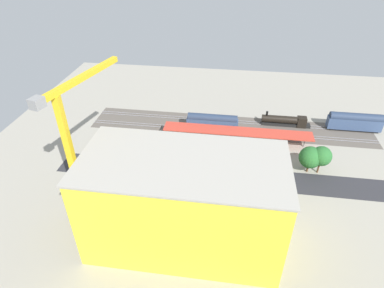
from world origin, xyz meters
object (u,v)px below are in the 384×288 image
Objects in this scene: passenger_coach at (355,121)px; parked_car_3 at (197,179)px; parked_car_2 at (223,183)px; street_tree_0 at (322,156)px; locomotive at (286,121)px; freight_coach_far at (212,122)px; parked_car_1 at (251,185)px; construction_building at (184,203)px; box_truck_0 at (183,187)px; parked_car_0 at (277,186)px; street_tree_2 at (236,151)px; platform_canopy_near at (237,131)px; traffic_light at (279,180)px; street_tree_1 at (310,157)px; tower_crane at (75,140)px.

parked_car_3 is (49.02, 33.81, -2.59)m from passenger_coach.
street_tree_0 reaches higher than parked_car_2.
freight_coach_far is at bearing 15.01° from locomotive.
parked_car_1 is at bearing 44.72° from passenger_coach.
box_truck_0 is at bearing -79.38° from construction_building.
parked_car_2 is 0.51× the size of street_tree_0.
parked_car_0 is at bearing -168.57° from box_truck_0.
freight_coach_far is (25.08, 6.72, 1.46)m from locomotive.
street_tree_2 reaches higher than locomotive.
street_tree_0 reaches higher than platform_canopy_near.
box_truck_0 is 1.08× the size of street_tree_2.
box_truck_0 is (2.66, -14.65, -8.83)m from construction_building.
box_truck_0 is (29.85, 38.55, -0.19)m from locomotive.
freight_coach_far reaches higher than parked_car_2.
freight_coach_far is 2.05× the size of street_tree_0.
locomotive is 34.14m from parked_car_0.
parked_car_0 is 30.66m from construction_building.
freight_coach_far is 34.68m from traffic_light.
parked_car_1 is 17.86m from box_truck_0.
passenger_coach is 3.56× the size of parked_car_1.
street_tree_1 is at bearing -158.42° from parked_car_2.
passenger_coach is at bearing -126.61° from street_tree_1.
platform_canopy_near is 26.32m from street_tree_0.
parked_car_3 is 5.66m from box_truck_0.
parked_car_3 is at bearing 34.59° from passenger_coach.
platform_canopy_near is 22.39m from parked_car_1.
parked_car_3 is at bearing 14.36° from street_tree_0.
parked_car_1 is 0.53× the size of box_truck_0.
passenger_coach is 45.36m from traffic_light.
parked_car_0 is 0.12× the size of construction_building.
parked_car_1 is 7.57m from traffic_light.
locomotive is 25.75m from street_tree_1.
parked_car_1 reaches higher than parked_car_2.
parked_car_2 is at bearing -158.01° from box_truck_0.
box_truck_0 is (24.21, 4.90, 0.83)m from parked_car_0.
street_tree_0 is at bearing -139.82° from construction_building.
platform_canopy_near is at bearing -78.98° from parked_car_1.
parked_car_2 is at bearing 19.37° from street_tree_0.
locomotive is 3.68× the size of parked_car_3.
freight_coach_far is at bearing -93.77° from parked_car_3.
platform_canopy_near is at bearing -62.21° from parked_car_0.
parked_car_2 is 7.23m from parked_car_3.
box_truck_0 is at bearing 36.55° from passenger_coach.
locomotive is 22.21m from passenger_coach.
passenger_coach is 2.05× the size of street_tree_2.
tower_crane is 3.51× the size of box_truck_0.
parked_car_1 is 0.61× the size of street_tree_1.
street_tree_2 reaches higher than parked_car_3.
tower_crane is 63.23m from street_tree_0.
parked_car_2 is (19.66, 34.43, -1.02)m from locomotive.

